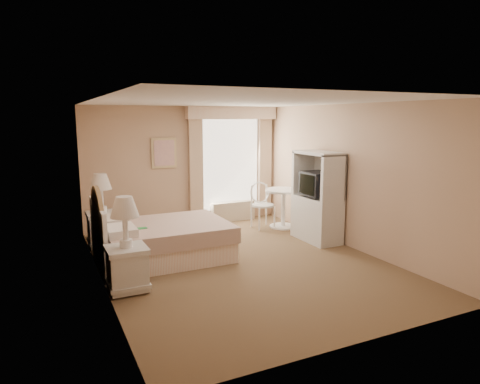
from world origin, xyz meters
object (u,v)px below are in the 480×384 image
bed (159,240)px  cafe_chair (262,201)px  nightstand_far (103,220)px  round_table (283,202)px  nightstand_near (127,256)px  armoire (317,204)px

bed → cafe_chair: bed is taller
nightstand_far → round_table: 3.60m
nightstand_near → cafe_chair: size_ratio=1.32×
nightstand_far → armoire: bearing=-19.8°
nightstand_near → bed: bearing=56.6°
bed → round_table: size_ratio=2.56×
bed → armoire: bearing=-3.5°
round_table → cafe_chair: bearing=154.3°
bed → nightstand_far: 1.35m
bed → armoire: size_ratio=1.24×
cafe_chair → armoire: size_ratio=0.57×
nightstand_far → round_table: size_ratio=1.60×
round_table → cafe_chair: (-0.41, 0.20, 0.01)m
nightstand_far → armoire: 3.89m
nightstand_near → round_table: (3.59, 2.00, 0.06)m
bed → nightstand_near: bearing=-123.4°
bed → armoire: armoire is taller
armoire → cafe_chair: bearing=109.9°
cafe_chair → bed: bearing=-155.6°
nightstand_near → nightstand_far: size_ratio=0.97×
bed → nightstand_near: size_ratio=1.65×
nightstand_far → round_table: nightstand_far is taller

